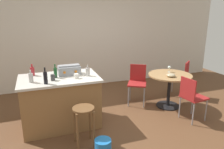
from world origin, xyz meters
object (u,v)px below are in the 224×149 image
(bottle_0, at_px, (31,78))
(bottle_2, at_px, (32,71))
(dining_table, at_px, (169,82))
(folding_chair_far, at_px, (137,81))
(wine_glass, at_px, (169,67))
(serving_bowl, at_px, (171,75))
(cup_1, at_px, (76,76))
(folding_chair_left, at_px, (192,95))
(bottle_1, at_px, (45,78))
(plastic_bucket, at_px, (103,147))
(kitchen_island, at_px, (61,101))
(folding_chair_near, at_px, (181,76))
(toolbox, at_px, (69,70))
(wooden_stool, at_px, (84,118))
(bottle_4, at_px, (55,72))
(bottle_3, at_px, (88,72))
(cup_0, at_px, (53,77))

(bottle_0, height_order, bottle_2, bottle_2)
(dining_table, height_order, folding_chair_far, folding_chair_far)
(wine_glass, bearing_deg, serving_bowl, -117.73)
(wine_glass, bearing_deg, cup_1, -170.90)
(folding_chair_left, xyz_separation_m, bottle_0, (-2.81, 0.54, 0.49))
(bottle_1, relative_size, cup_1, 2.30)
(bottle_2, bearing_deg, plastic_bucket, -57.34)
(bottle_1, height_order, serving_bowl, bottle_1)
(wine_glass, height_order, plastic_bucket, wine_glass)
(kitchen_island, height_order, folding_chair_near, kitchen_island)
(toolbox, bearing_deg, dining_table, -2.76)
(wooden_stool, bearing_deg, bottle_0, 138.10)
(dining_table, bearing_deg, bottle_4, -179.59)
(dining_table, height_order, bottle_2, bottle_2)
(folding_chair_near, distance_m, folding_chair_left, 1.28)
(folding_chair_near, relative_size, bottle_1, 3.25)
(plastic_bucket, bearing_deg, bottle_4, 114.80)
(bottle_4, distance_m, plastic_bucket, 1.51)
(dining_table, distance_m, bottle_2, 2.81)
(folding_chair_left, distance_m, plastic_bucket, 1.98)
(kitchen_island, relative_size, bottle_1, 5.10)
(bottle_3, relative_size, cup_1, 1.70)
(folding_chair_near, height_order, bottle_0, bottle_0)
(folding_chair_far, distance_m, bottle_0, 2.33)
(wooden_stool, height_order, bottle_3, bottle_3)
(bottle_1, xyz_separation_m, plastic_bucket, (0.69, -0.82, -0.91))
(bottle_1, xyz_separation_m, serving_bowl, (2.48, 0.16, -0.25))
(dining_table, xyz_separation_m, plastic_bucket, (-1.87, -1.12, -0.44))
(bottle_1, distance_m, bottle_2, 0.60)
(bottle_0, relative_size, bottle_3, 1.04)
(bottle_3, bearing_deg, wooden_stool, -109.63)
(bottle_0, distance_m, wine_glass, 2.89)
(bottle_0, relative_size, wine_glass, 1.45)
(bottle_1, bearing_deg, wine_glass, 10.10)
(folding_chair_far, xyz_separation_m, bottle_3, (-1.26, -0.51, 0.47))
(toolbox, distance_m, bottle_3, 0.36)
(bottle_2, xyz_separation_m, bottle_3, (0.94, -0.36, -0.00))
(bottle_1, bearing_deg, bottle_3, 15.83)
(bottle_4, height_order, cup_1, bottle_4)
(dining_table, height_order, serving_bowl, serving_bowl)
(folding_chair_near, height_order, cup_1, cup_1)
(bottle_3, distance_m, cup_0, 0.62)
(kitchen_island, xyz_separation_m, wine_glass, (2.41, 0.18, 0.38))
(folding_chair_left, xyz_separation_m, bottle_1, (-2.59, 0.38, 0.51))
(wooden_stool, height_order, bottle_0, bottle_0)
(bottle_2, relative_size, cup_1, 1.79)
(folding_chair_far, height_order, cup_1, cup_1)
(dining_table, xyz_separation_m, toolbox, (-2.12, 0.10, 0.44))
(cup_0, bearing_deg, folding_chair_far, 17.17)
(dining_table, relative_size, cup_1, 7.81)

